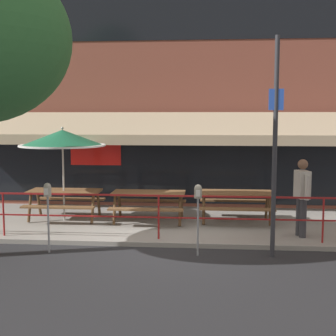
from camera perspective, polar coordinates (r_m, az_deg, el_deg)
ground_plane at (r=9.94m, az=-1.33°, el=-9.66°), size 120.00×120.00×0.00m
patio_deck at (r=11.86m, az=-0.27°, el=-6.76°), size 15.00×4.00×0.10m
restaurant_building at (r=13.81m, az=0.58°, el=11.36°), size 15.00×1.60×7.94m
patio_railing at (r=10.04m, az=-1.15°, el=-4.80°), size 13.84×0.04×0.97m
picnic_table_left at (r=12.20m, az=-12.48°, el=-3.39°), size 1.80×1.42×0.76m
picnic_table_centre at (r=11.65m, az=-2.37°, el=-3.71°), size 1.80×1.42×0.76m
picnic_table_right at (r=11.80m, az=8.29°, el=-3.64°), size 1.80×1.42×0.76m
patio_umbrella_left at (r=11.98m, az=-12.74°, el=3.52°), size 2.14×2.14×2.38m
pedestrian_walking at (r=10.63m, az=16.01°, el=-3.01°), size 0.31×0.61×1.71m
parking_meter_near at (r=9.62m, az=-14.47°, el=-3.38°), size 0.15×0.16×1.42m
parking_meter_far at (r=9.14m, az=3.68°, el=-3.70°), size 0.15×0.16×1.42m
street_sign_pole at (r=9.15m, az=12.90°, el=2.65°), size 0.28×0.09×4.24m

